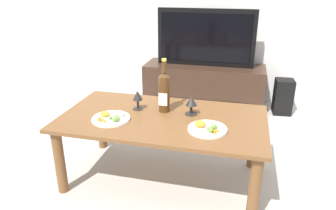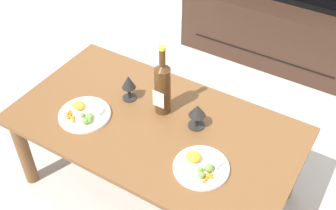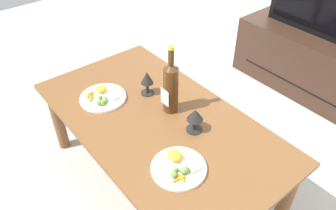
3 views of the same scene
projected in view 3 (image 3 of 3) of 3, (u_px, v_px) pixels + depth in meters
The scene contains 8 objects.
ground_plane at pixel (159, 180), 2.03m from camera, with size 6.40×6.40×0.00m, color #B7B2A8.
dining_table at pixel (158, 129), 1.76m from camera, with size 1.40×0.77×0.49m.
tv_stand at pixel (319, 67), 2.58m from camera, with size 1.33×0.45×0.47m.
wine_bottle at pixel (171, 86), 1.68m from camera, with size 0.08×0.08×0.38m.
goblet_left at pixel (147, 79), 1.83m from camera, with size 0.07×0.07×0.14m.
goblet_right at pixel (195, 116), 1.60m from camera, with size 0.08×0.08×0.13m.
dinner_plate_left at pixel (103, 97), 1.84m from camera, with size 0.26×0.26×0.05m.
dinner_plate_right at pixel (179, 167), 1.45m from camera, with size 0.25×0.25×0.05m.
Camera 3 is at (1.04, -0.77, 1.63)m, focal length 35.46 mm.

